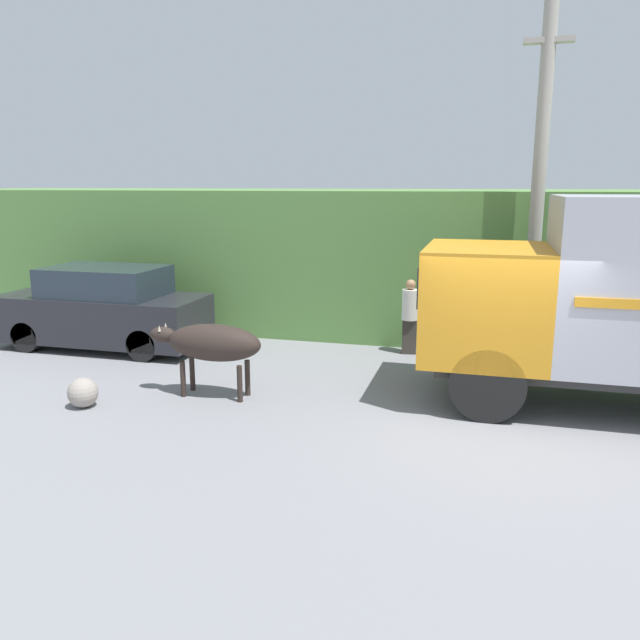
{
  "coord_description": "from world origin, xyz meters",
  "views": [
    {
      "loc": [
        -0.29,
        -9.37,
        3.54
      ],
      "look_at": [
        -2.93,
        0.48,
        1.3
      ],
      "focal_mm": 35.0,
      "sensor_mm": 36.0,
      "label": 1
    }
  ],
  "objects_px": {
    "pedestrian_on_hill": "(410,314)",
    "brown_cow": "(211,343)",
    "utility_pole": "(539,182)",
    "parked_suv": "(103,309)",
    "roadside_rock": "(83,393)"
  },
  "relations": [
    {
      "from": "utility_pole",
      "to": "pedestrian_on_hill",
      "type": "bearing_deg",
      "value": -177.63
    },
    {
      "from": "utility_pole",
      "to": "roadside_rock",
      "type": "height_order",
      "value": "utility_pole"
    },
    {
      "from": "brown_cow",
      "to": "utility_pole",
      "type": "bearing_deg",
      "value": 33.82
    },
    {
      "from": "parked_suv",
      "to": "pedestrian_on_hill",
      "type": "height_order",
      "value": "parked_suv"
    },
    {
      "from": "parked_suv",
      "to": "utility_pole",
      "type": "xyz_separation_m",
      "value": [
        8.9,
        1.34,
        2.72
      ]
    },
    {
      "from": "pedestrian_on_hill",
      "to": "brown_cow",
      "type": "bearing_deg",
      "value": 41.66
    },
    {
      "from": "utility_pole",
      "to": "roadside_rock",
      "type": "bearing_deg",
      "value": -146.2
    },
    {
      "from": "pedestrian_on_hill",
      "to": "roadside_rock",
      "type": "height_order",
      "value": "pedestrian_on_hill"
    },
    {
      "from": "pedestrian_on_hill",
      "to": "utility_pole",
      "type": "bearing_deg",
      "value": 172.98
    },
    {
      "from": "pedestrian_on_hill",
      "to": "roadside_rock",
      "type": "xyz_separation_m",
      "value": [
        -4.68,
        -4.63,
        -0.62
      ]
    },
    {
      "from": "brown_cow",
      "to": "parked_suv",
      "type": "bearing_deg",
      "value": 146.29
    },
    {
      "from": "parked_suv",
      "to": "pedestrian_on_hill",
      "type": "bearing_deg",
      "value": 12.36
    },
    {
      "from": "parked_suv",
      "to": "pedestrian_on_hill",
      "type": "relative_size",
      "value": 2.83
    },
    {
      "from": "brown_cow",
      "to": "utility_pole",
      "type": "relative_size",
      "value": 0.29
    },
    {
      "from": "utility_pole",
      "to": "brown_cow",
      "type": "bearing_deg",
      "value": -145.14
    }
  ]
}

